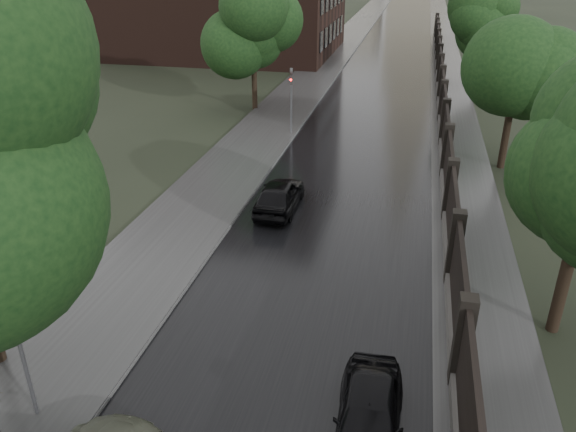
# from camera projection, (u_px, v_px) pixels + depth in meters

# --- Properties ---
(fence_right) EXTENTS (0.45, 75.72, 2.70)m
(fence_right) POSITION_uv_depth(u_px,v_px,m) (442.00, 99.00, 38.04)
(fence_right) COLOR #383533
(fence_right) RESTS_ON ground
(tree_left_far) EXTENTS (4.25, 4.25, 7.39)m
(tree_left_far) POSITION_uv_depth(u_px,v_px,m) (253.00, 32.00, 36.95)
(tree_left_far) COLOR black
(tree_left_far) RESTS_ON ground
(tree_right_b) EXTENTS (4.08, 4.08, 7.01)m
(tree_right_b) POSITION_uv_depth(u_px,v_px,m) (517.00, 71.00, 26.95)
(tree_right_b) COLOR black
(tree_right_b) RESTS_ON ground
(tree_right_c) EXTENTS (4.08, 4.08, 7.01)m
(tree_right_c) POSITION_uv_depth(u_px,v_px,m) (485.00, 24.00, 42.75)
(tree_right_c) COLOR black
(tree_right_c) RESTS_ON ground
(lamp_post) EXTENTS (0.25, 0.12, 5.11)m
(lamp_post) POSITION_uv_depth(u_px,v_px,m) (15.00, 328.00, 12.54)
(lamp_post) COLOR #59595E
(lamp_post) RESTS_ON ground
(traffic_light) EXTENTS (0.16, 0.32, 4.00)m
(traffic_light) POSITION_uv_depth(u_px,v_px,m) (291.00, 96.00, 33.06)
(traffic_light) COLOR #59595E
(traffic_light) RESTS_ON ground
(hatchback_left) EXTENTS (1.63, 4.04, 1.38)m
(hatchback_left) POSITION_uv_depth(u_px,v_px,m) (279.00, 195.00, 24.14)
(hatchback_left) COLOR black
(hatchback_left) RESTS_ON ground
(car_right_near) EXTENTS (1.63, 3.89, 1.31)m
(car_right_near) POSITION_uv_depth(u_px,v_px,m) (369.00, 416.00, 12.87)
(car_right_near) COLOR black
(car_right_near) RESTS_ON ground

